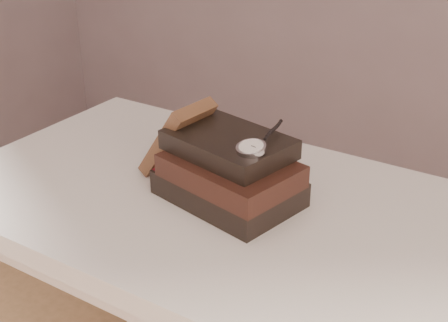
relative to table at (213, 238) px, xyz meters
The scene contains 5 objects.
table is the anchor object (origin of this frame).
book_stack 0.15m from the table, ahead, with size 0.27×0.22×0.12m.
journal 0.20m from the table, 160.54° to the left, with size 0.03×0.11×0.17m, color #432819.
pocket_watch 0.24m from the table, 10.30° to the right, with size 0.06×0.16×0.02m.
eyeglasses 0.19m from the table, 108.80° to the left, with size 0.12×0.14×0.05m.
Camera 1 is at (0.55, -0.47, 1.31)m, focal length 49.37 mm.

